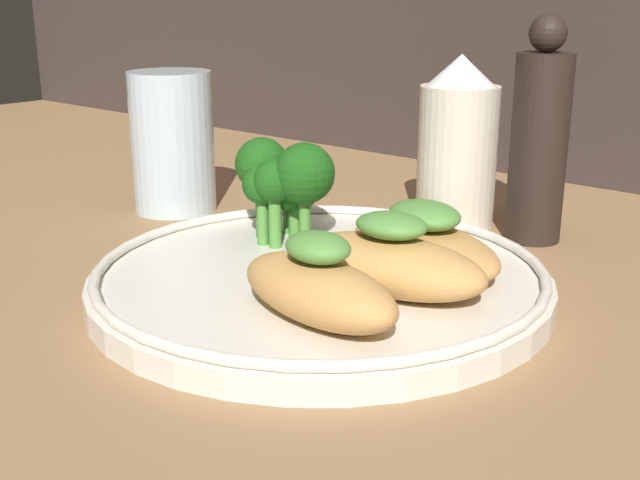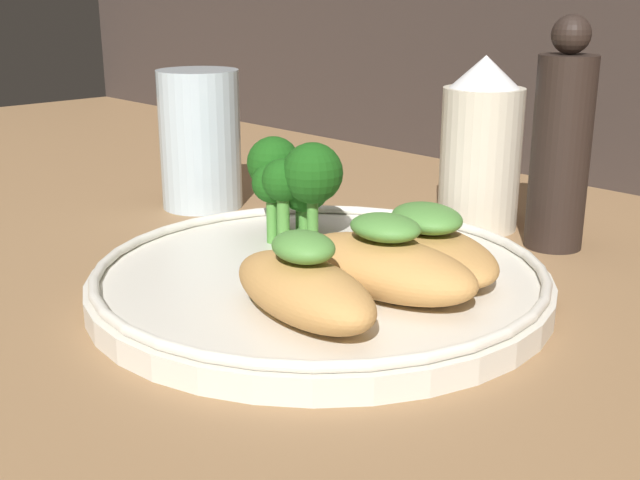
{
  "view_description": "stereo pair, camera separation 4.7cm",
  "coord_description": "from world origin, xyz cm",
  "px_view_note": "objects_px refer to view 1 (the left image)",
  "views": [
    {
      "loc": [
        28.75,
        -33.92,
        17.47
      ],
      "look_at": [
        0.0,
        0.0,
        3.4
      ],
      "focal_mm": 45.0,
      "sensor_mm": 36.0,
      "label": 1
    },
    {
      "loc": [
        32.14,
        -30.73,
        17.47
      ],
      "look_at": [
        0.0,
        0.0,
        3.4
      ],
      "focal_mm": 45.0,
      "sensor_mm": 36.0,
      "label": 2
    }
  ],
  "objects_px": {
    "drinking_glass": "(172,142)",
    "sauce_bottle": "(458,145)",
    "plate": "(320,279)",
    "broccoli_bunch": "(285,179)",
    "pepper_grinder": "(539,141)"
  },
  "relations": [
    {
      "from": "drinking_glass",
      "to": "sauce_bottle",
      "type": "bearing_deg",
      "value": 30.23
    },
    {
      "from": "plate",
      "to": "sauce_bottle",
      "type": "xyz_separation_m",
      "value": [
        -0.02,
        0.18,
        0.05
      ]
    },
    {
      "from": "broccoli_bunch",
      "to": "sauce_bottle",
      "type": "height_order",
      "value": "sauce_bottle"
    },
    {
      "from": "pepper_grinder",
      "to": "drinking_glass",
      "type": "distance_m",
      "value": 0.28
    },
    {
      "from": "sauce_bottle",
      "to": "pepper_grinder",
      "type": "bearing_deg",
      "value": 0.0
    },
    {
      "from": "broccoli_bunch",
      "to": "pepper_grinder",
      "type": "relative_size",
      "value": 0.46
    },
    {
      "from": "broccoli_bunch",
      "to": "drinking_glass",
      "type": "xyz_separation_m",
      "value": [
        -0.16,
        0.04,
        -0.0
      ]
    },
    {
      "from": "broccoli_bunch",
      "to": "pepper_grinder",
      "type": "height_order",
      "value": "pepper_grinder"
    },
    {
      "from": "sauce_bottle",
      "to": "drinking_glass",
      "type": "bearing_deg",
      "value": -149.77
    },
    {
      "from": "sauce_bottle",
      "to": "drinking_glass",
      "type": "distance_m",
      "value": 0.23
    },
    {
      "from": "pepper_grinder",
      "to": "drinking_glass",
      "type": "bearing_deg",
      "value": -156.4
    },
    {
      "from": "sauce_bottle",
      "to": "drinking_glass",
      "type": "xyz_separation_m",
      "value": [
        -0.19,
        -0.11,
        -0.01
      ]
    },
    {
      "from": "plate",
      "to": "drinking_glass",
      "type": "height_order",
      "value": "drinking_glass"
    },
    {
      "from": "broccoli_bunch",
      "to": "pepper_grinder",
      "type": "xyz_separation_m",
      "value": [
        0.1,
        0.15,
        0.02
      ]
    },
    {
      "from": "broccoli_bunch",
      "to": "pepper_grinder",
      "type": "bearing_deg",
      "value": 55.47
    }
  ]
}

